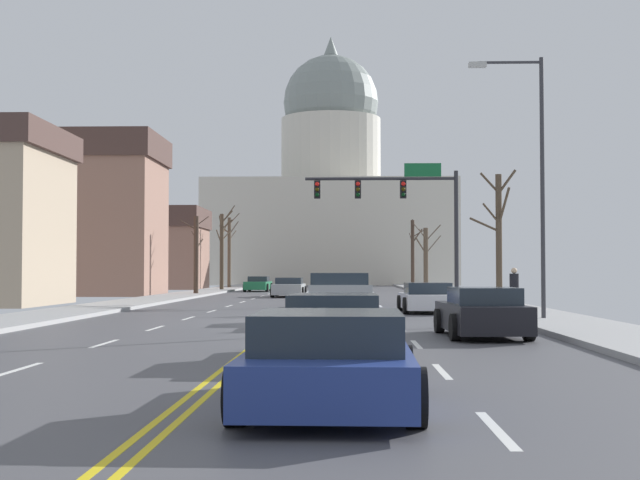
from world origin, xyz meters
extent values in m
cube|color=#4B4B51|center=(0.00, 0.00, -0.03)|extent=(14.00, 180.00, 0.06)
cube|color=yellow|center=(-0.12, 0.00, 0.00)|extent=(0.10, 176.40, 0.00)
cube|color=yellow|center=(0.12, 0.00, 0.00)|extent=(0.10, 176.40, 0.00)
cube|color=silver|center=(3.50, -18.90, 0.00)|extent=(0.12, 2.20, 0.00)
cube|color=silver|center=(3.50, -13.70, 0.00)|extent=(0.12, 2.20, 0.00)
cube|color=silver|center=(3.50, -8.50, 0.00)|extent=(0.12, 2.20, 0.00)
cube|color=silver|center=(3.50, -3.30, 0.00)|extent=(0.12, 2.20, 0.00)
cube|color=silver|center=(3.50, 1.90, 0.00)|extent=(0.12, 2.20, 0.00)
cube|color=silver|center=(3.50, 7.10, 0.00)|extent=(0.12, 2.20, 0.00)
cube|color=silver|center=(3.50, 12.30, 0.00)|extent=(0.12, 2.20, 0.00)
cube|color=silver|center=(3.50, 17.50, 0.00)|extent=(0.12, 2.20, 0.00)
cube|color=silver|center=(3.50, 22.70, 0.00)|extent=(0.12, 2.20, 0.00)
cube|color=silver|center=(3.50, 27.90, 0.00)|extent=(0.12, 2.20, 0.00)
cube|color=silver|center=(3.50, 33.10, 0.00)|extent=(0.12, 2.20, 0.00)
cube|color=silver|center=(3.50, 38.30, 0.00)|extent=(0.12, 2.20, 0.00)
cube|color=silver|center=(3.50, 43.50, 0.00)|extent=(0.12, 2.20, 0.00)
cube|color=silver|center=(3.50, 48.70, 0.00)|extent=(0.12, 2.20, 0.00)
cube|color=silver|center=(3.50, 53.90, 0.00)|extent=(0.12, 2.20, 0.00)
cube|color=silver|center=(3.50, 59.10, 0.00)|extent=(0.12, 2.20, 0.00)
cube|color=silver|center=(3.50, 64.30, 0.00)|extent=(0.12, 2.20, 0.00)
cube|color=silver|center=(-3.50, -13.70, 0.00)|extent=(0.12, 2.20, 0.00)
cube|color=silver|center=(-3.50, -8.50, 0.00)|extent=(0.12, 2.20, 0.00)
cube|color=silver|center=(-3.50, -3.30, 0.00)|extent=(0.12, 2.20, 0.00)
cube|color=silver|center=(-3.50, 1.90, 0.00)|extent=(0.12, 2.20, 0.00)
cube|color=silver|center=(-3.50, 7.10, 0.00)|extent=(0.12, 2.20, 0.00)
cube|color=silver|center=(-3.50, 12.30, 0.00)|extent=(0.12, 2.20, 0.00)
cube|color=silver|center=(-3.50, 17.50, 0.00)|extent=(0.12, 2.20, 0.00)
cube|color=silver|center=(-3.50, 22.70, 0.00)|extent=(0.12, 2.20, 0.00)
cube|color=silver|center=(-3.50, 27.90, 0.00)|extent=(0.12, 2.20, 0.00)
cube|color=silver|center=(-3.50, 33.10, 0.00)|extent=(0.12, 2.20, 0.00)
cube|color=silver|center=(-3.50, 38.30, 0.00)|extent=(0.12, 2.20, 0.00)
cube|color=silver|center=(-3.50, 43.50, 0.00)|extent=(0.12, 2.20, 0.00)
cube|color=silver|center=(-3.50, 48.70, 0.00)|extent=(0.12, 2.20, 0.00)
cube|color=silver|center=(-3.50, 53.90, 0.00)|extent=(0.12, 2.20, 0.00)
cube|color=silver|center=(-3.50, 59.10, 0.00)|extent=(0.12, 2.20, 0.00)
cube|color=silver|center=(-3.50, 64.30, 0.00)|extent=(0.12, 2.20, 0.00)
cube|color=#9A9A9A|center=(8.50, 0.00, 0.07)|extent=(3.00, 180.00, 0.14)
cube|color=#9A9A9A|center=(-8.50, 0.00, 0.07)|extent=(3.00, 180.00, 0.14)
cylinder|color=#28282D|center=(7.60, 17.06, 3.47)|extent=(0.22, 0.22, 6.65)
cylinder|color=#28282D|center=(3.70, 17.06, 6.39)|extent=(7.80, 0.16, 0.16)
cube|color=black|center=(4.87, 17.06, 5.83)|extent=(0.32, 0.28, 0.92)
sphere|color=red|center=(4.87, 16.90, 6.11)|extent=(0.22, 0.22, 0.22)
sphere|color=#332B05|center=(4.87, 16.90, 5.83)|extent=(0.22, 0.22, 0.22)
sphere|color=black|center=(4.87, 16.90, 5.55)|extent=(0.22, 0.22, 0.22)
cube|color=black|center=(2.53, 17.06, 5.83)|extent=(0.32, 0.28, 0.92)
sphere|color=red|center=(2.53, 16.90, 6.11)|extent=(0.22, 0.22, 0.22)
sphere|color=#332B05|center=(2.53, 16.90, 5.83)|extent=(0.22, 0.22, 0.22)
sphere|color=black|center=(2.53, 16.90, 5.55)|extent=(0.22, 0.22, 0.22)
cube|color=black|center=(0.42, 17.06, 5.83)|extent=(0.32, 0.28, 0.92)
sphere|color=red|center=(0.42, 16.90, 6.11)|extent=(0.22, 0.22, 0.22)
sphere|color=#332B05|center=(0.42, 16.90, 5.83)|extent=(0.22, 0.22, 0.22)
sphere|color=black|center=(0.42, 16.90, 5.55)|extent=(0.22, 0.22, 0.22)
cube|color=#146033|center=(5.88, 17.08, 6.84)|extent=(1.90, 0.06, 0.70)
cylinder|color=#333338|center=(8.20, -0.08, 4.31)|extent=(0.14, 0.14, 8.33)
cylinder|color=#333338|center=(7.18, -0.08, 8.32)|extent=(2.04, 0.09, 0.09)
cube|color=#B2B2AD|center=(6.16, -0.08, 8.25)|extent=(0.56, 0.24, 0.16)
cube|color=beige|center=(0.00, 78.95, 6.00)|extent=(28.83, 22.77, 12.01)
cylinder|color=beige|center=(0.00, 78.95, 16.16)|extent=(12.21, 12.21, 8.30)
sphere|color=gray|center=(0.00, 78.95, 22.36)|extent=(11.68, 11.68, 11.68)
cone|color=gray|center=(0.00, 78.95, 29.40)|extent=(1.80, 1.80, 2.40)
cube|color=navy|center=(1.92, 12.14, 0.44)|extent=(1.95, 4.28, 0.55)
cube|color=#232D38|center=(1.93, 12.01, 0.95)|extent=(1.65, 2.06, 0.46)
cylinder|color=black|center=(0.98, 13.42, 0.32)|extent=(0.24, 0.65, 0.64)
cylinder|color=black|center=(2.77, 13.48, 0.32)|extent=(0.24, 0.65, 0.64)
cylinder|color=black|center=(1.08, 10.80, 0.32)|extent=(0.24, 0.65, 0.64)
cylinder|color=black|center=(2.86, 10.87, 0.32)|extent=(0.24, 0.65, 0.64)
cube|color=silver|center=(5.09, 6.28, 0.45)|extent=(1.98, 4.36, 0.57)
cube|color=#232D38|center=(5.09, 6.12, 0.95)|extent=(1.71, 2.14, 0.44)
cylinder|color=black|center=(4.12, 7.60, 0.32)|extent=(0.23, 0.64, 0.64)
cylinder|color=black|center=(6.01, 7.64, 0.32)|extent=(0.23, 0.64, 0.64)
cylinder|color=black|center=(4.18, 4.92, 0.32)|extent=(0.23, 0.64, 0.64)
cylinder|color=black|center=(6.06, 4.97, 0.32)|extent=(0.23, 0.64, 0.64)
cube|color=#ADB2B7|center=(1.72, -0.61, 0.62)|extent=(2.08, 5.55, 0.79)
cube|color=#1E2833|center=(1.71, 0.16, 1.29)|extent=(1.85, 1.91, 0.55)
cube|color=#ADB2B7|center=(1.78, -3.31, 1.12)|extent=(1.81, 0.14, 0.22)
cylinder|color=black|center=(0.70, 1.02, 0.40)|extent=(0.30, 0.81, 0.80)
cylinder|color=black|center=(2.67, 1.06, 0.40)|extent=(0.30, 0.81, 0.80)
cylinder|color=black|center=(0.77, -2.29, 0.40)|extent=(0.30, 0.81, 0.80)
cylinder|color=black|center=(2.74, -2.25, 0.40)|extent=(0.30, 0.81, 0.80)
cube|color=black|center=(5.29, -6.20, 0.49)|extent=(1.86, 4.32, 0.66)
cube|color=#232D38|center=(5.31, -6.56, 1.02)|extent=(1.58, 2.02, 0.41)
cylinder|color=black|center=(4.39, -4.91, 0.32)|extent=(0.24, 0.65, 0.64)
cylinder|color=black|center=(6.11, -4.85, 0.32)|extent=(0.24, 0.65, 0.64)
cylinder|color=black|center=(4.48, -7.55, 0.32)|extent=(0.24, 0.65, 0.64)
cylinder|color=black|center=(6.20, -7.50, 0.32)|extent=(0.24, 0.65, 0.64)
cube|color=#6B6056|center=(1.70, -11.76, 0.47)|extent=(1.85, 4.44, 0.62)
cube|color=#232D38|center=(1.70, -11.89, 0.99)|extent=(1.63, 2.04, 0.43)
cylinder|color=black|center=(0.78, -10.39, 0.32)|extent=(0.22, 0.64, 0.64)
cylinder|color=black|center=(2.62, -10.39, 0.32)|extent=(0.22, 0.64, 0.64)
cylinder|color=black|center=(0.78, -13.14, 0.32)|extent=(0.22, 0.64, 0.64)
cylinder|color=black|center=(2.62, -13.14, 0.32)|extent=(0.22, 0.64, 0.64)
cube|color=navy|center=(1.76, -17.49, 0.44)|extent=(1.98, 4.37, 0.56)
cube|color=#232D38|center=(1.75, -17.90, 0.94)|extent=(1.71, 2.12, 0.44)
cylinder|color=black|center=(0.84, -16.13, 0.32)|extent=(0.23, 0.64, 0.64)
cylinder|color=black|center=(2.73, -16.17, 0.32)|extent=(0.23, 0.64, 0.64)
cylinder|color=black|center=(0.78, -18.81, 0.32)|extent=(0.23, 0.64, 0.64)
cylinder|color=black|center=(2.68, -18.85, 0.32)|extent=(0.23, 0.64, 0.64)
cube|color=#9EA3A8|center=(-1.66, 26.41, 0.48)|extent=(1.85, 4.71, 0.64)
cube|color=#232D38|center=(-1.66, 26.64, 1.00)|extent=(1.61, 2.14, 0.39)
cylinder|color=black|center=(-0.77, 24.95, 0.32)|extent=(0.23, 0.64, 0.64)
cylinder|color=black|center=(-2.58, 24.97, 0.32)|extent=(0.23, 0.64, 0.64)
cylinder|color=black|center=(-0.74, 27.86, 0.32)|extent=(0.23, 0.64, 0.64)
cylinder|color=black|center=(-2.55, 27.88, 0.32)|extent=(0.23, 0.64, 0.64)
cube|color=#1E7247|center=(-5.01, 40.27, 0.47)|extent=(1.85, 4.30, 0.62)
cube|color=#232D38|center=(-5.00, 40.68, 0.98)|extent=(1.57, 1.86, 0.41)
cylinder|color=black|center=(-4.19, 38.93, 0.32)|extent=(0.24, 0.65, 0.64)
cylinder|color=black|center=(-5.91, 38.98, 0.32)|extent=(0.24, 0.65, 0.64)
cylinder|color=black|center=(-4.11, 41.57, 0.32)|extent=(0.24, 0.65, 0.64)
cylinder|color=black|center=(-5.84, 41.62, 0.32)|extent=(0.24, 0.65, 0.64)
cube|color=#8C6656|center=(-15.95, 29.36, 4.42)|extent=(10.68, 7.34, 8.83)
cube|color=#47332D|center=(-15.95, 29.36, 9.72)|extent=(11.11, 7.64, 1.79)
cube|color=#8C6656|center=(-15.72, 49.32, 2.70)|extent=(9.59, 8.13, 5.40)
cube|color=#47332D|center=(-15.72, 49.32, 6.29)|extent=(9.98, 8.46, 1.78)
cylinder|color=#4C3D2D|center=(8.78, 11.31, 3.05)|extent=(0.28, 0.28, 5.83)
cylinder|color=#4C3D2D|center=(8.85, 11.88, 4.81)|extent=(0.22, 1.20, 0.74)
cylinder|color=#4C3D2D|center=(8.38, 11.30, 5.58)|extent=(0.88, 0.12, 0.96)
cylinder|color=#4C3D2D|center=(8.15, 11.44, 3.71)|extent=(1.32, 0.37, 0.70)
cylinder|color=#4C3D2D|center=(8.41, 11.17, 4.21)|extent=(0.83, 0.39, 0.91)
cylinder|color=#4C3D2D|center=(8.93, 10.86, 4.49)|extent=(0.45, 1.02, 1.65)
cylinder|color=#4C3D2D|center=(9.13, 11.17, 5.62)|extent=(0.84, 0.42, 1.10)
cylinder|color=#4C3D2D|center=(-8.06, 41.51, 3.16)|extent=(0.32, 0.32, 6.04)
cylinder|color=#4C3D2D|center=(-7.64, 41.51, 5.96)|extent=(0.93, 0.11, 1.00)
cylinder|color=#4C3D2D|center=(-8.07, 40.92, 5.44)|extent=(0.12, 1.24, 1.09)
cylinder|color=#4C3D2D|center=(-7.64, 41.58, 5.34)|extent=(0.91, 0.24, 0.84)
cylinder|color=#4C3D2D|center=(-7.93, 42.25, 4.99)|extent=(0.35, 1.54, 1.20)
cylinder|color=#4C3D2D|center=(-7.77, 41.99, 4.47)|extent=(0.69, 1.04, 0.93)
cylinder|color=#4C3D2D|center=(-8.36, 42.10, 4.32)|extent=(0.73, 1.30, 1.31)
cylinder|color=#4C3D2D|center=(-7.59, 41.85, 6.15)|extent=(1.05, 0.80, 1.54)
cylinder|color=#423328|center=(8.18, 54.67, 3.28)|extent=(0.34, 0.34, 6.28)
cylinder|color=#423328|center=(8.21, 54.24, 5.27)|extent=(0.18, 0.95, 1.39)
cylinder|color=#423328|center=(8.63, 54.67, 4.92)|extent=(1.00, 0.11, 1.38)
cylinder|color=#423328|center=(8.86, 54.78, 5.23)|extent=(1.42, 0.31, 0.89)
cylinder|color=#423328|center=(8.07, 55.37, 4.70)|extent=(0.28, 1.47, 1.13)
cylinder|color=#423328|center=(8.13, 54.12, 6.12)|extent=(0.18, 1.14, 0.66)
cylinder|color=#423328|center=(-8.03, 29.47, 2.69)|extent=(0.32, 0.32, 5.11)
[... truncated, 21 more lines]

